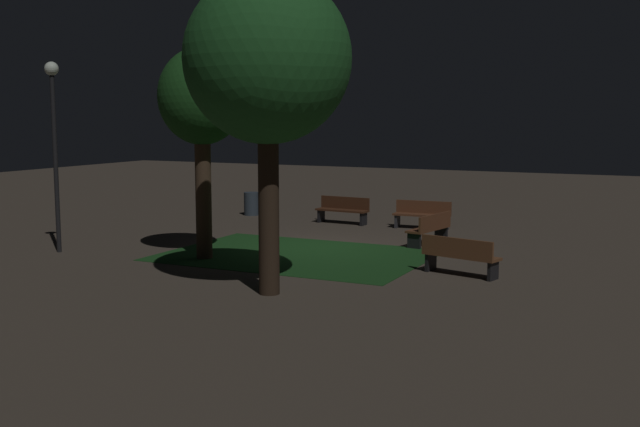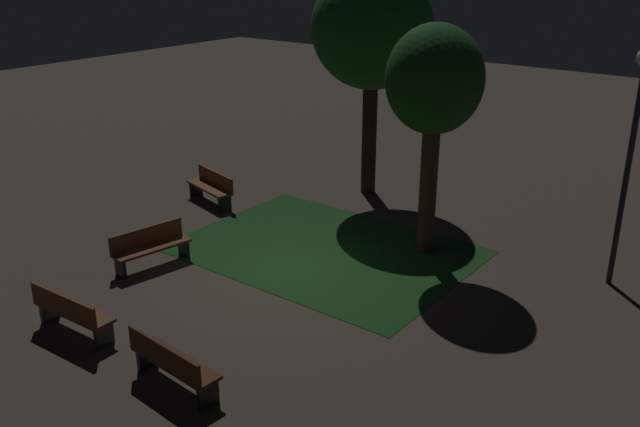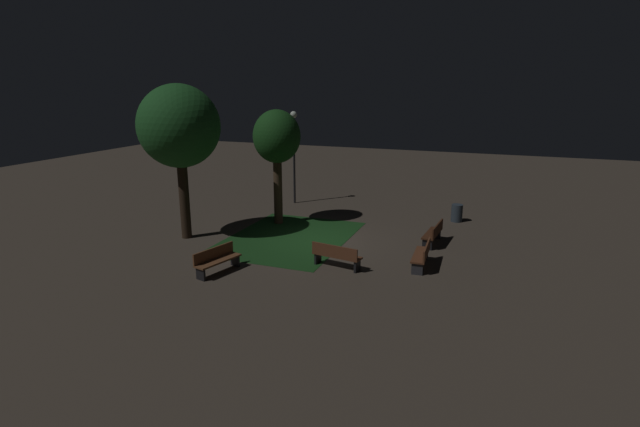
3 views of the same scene
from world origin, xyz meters
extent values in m
plane|color=#473D33|center=(0.00, 0.00, 0.00)|extent=(60.00, 60.00, 0.00)
cube|color=#194219|center=(0.05, 1.38, 0.01)|extent=(6.66, 4.88, 0.01)
cube|color=brown|center=(-1.38, -4.42, 0.45)|extent=(1.82, 0.56, 0.06)
cube|color=brown|center=(-1.37, -4.63, 0.68)|extent=(1.80, 0.14, 0.40)
cube|color=#2D2D33|center=(-2.18, -4.45, 0.21)|extent=(0.10, 0.39, 0.42)
cube|color=#2D2D33|center=(-0.58, -4.38, 0.21)|extent=(0.10, 0.39, 0.42)
cube|color=#422314|center=(1.38, -4.42, 0.45)|extent=(1.83, 0.61, 0.06)
cube|color=#422314|center=(1.37, -4.63, 0.68)|extent=(1.80, 0.19, 0.40)
cube|color=black|center=(0.58, -4.36, 0.21)|extent=(0.11, 0.39, 0.42)
cube|color=black|center=(2.18, -4.48, 0.21)|extent=(0.11, 0.39, 0.42)
cube|color=brown|center=(-4.46, 2.01, 0.45)|extent=(1.86, 0.92, 0.06)
cube|color=brown|center=(-4.41, 2.21, 0.68)|extent=(1.76, 0.51, 0.40)
cube|color=black|center=(-3.69, 1.81, 0.21)|extent=(0.17, 0.39, 0.42)
cube|color=black|center=(-5.24, 2.21, 0.21)|extent=(0.17, 0.39, 0.42)
cube|color=brown|center=(-2.50, -1.66, 0.45)|extent=(0.78, 1.86, 0.06)
cube|color=brown|center=(-2.70, -1.62, 0.68)|extent=(0.36, 1.78, 0.40)
cube|color=black|center=(-2.36, -0.87, 0.21)|extent=(0.39, 0.14, 0.42)
cube|color=black|center=(-2.63, -2.45, 0.21)|extent=(0.39, 0.14, 0.42)
cylinder|color=#423021|center=(1.94, 2.78, 1.73)|extent=(0.40, 0.40, 3.47)
ellipsoid|color=#194719|center=(1.94, 2.78, 4.06)|extent=(2.15, 2.15, 2.40)
cylinder|color=#2D2116|center=(-1.47, 5.48, 1.90)|extent=(0.42, 0.42, 3.79)
ellipsoid|color=#1E5623|center=(-1.47, 5.48, 4.70)|extent=(3.31, 3.31, 3.36)
cylinder|color=black|center=(5.91, 3.71, 2.31)|extent=(0.12, 0.12, 4.63)
sphere|color=white|center=(5.91, 3.71, 4.78)|extent=(0.36, 0.36, 0.36)
cylinder|color=#2D3842|center=(5.23, -5.01, 0.41)|extent=(0.53, 0.53, 0.83)
camera|label=1|loc=(-9.14, 18.94, 3.63)|focal=43.74mm
camera|label=2|loc=(9.06, -10.59, 6.75)|focal=38.86mm
camera|label=3|loc=(-18.03, -6.96, 6.37)|focal=27.46mm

